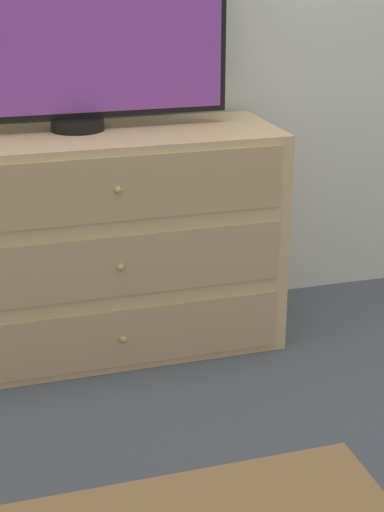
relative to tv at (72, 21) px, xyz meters
The scene contains 3 objects.
ground_plane 1.15m from the tv, 51.67° to the left, with size 12.00×12.00×0.00m, color #474C56.
dresser 0.74m from the tv, 42.84° to the right, with size 1.18×0.48×0.77m.
tv is the anchor object (origin of this frame).
Camera 1 is at (-0.52, -2.78, 1.33)m, focal length 55.00 mm.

